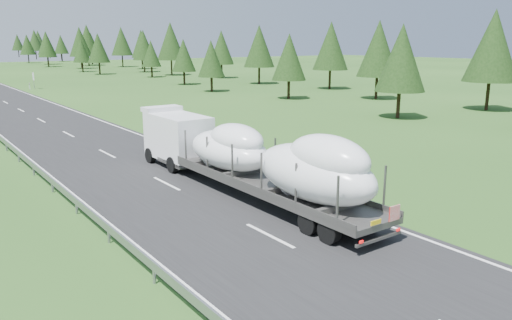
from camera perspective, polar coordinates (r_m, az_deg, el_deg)
highway_sign at (r=87.54m, az=-24.09°, el=8.59°), size 0.08×0.90×2.60m
tree_line_right at (r=128.06m, az=-13.08°, el=12.78°), size 26.10×294.79×12.58m
boat_truck at (r=24.24m, az=-1.04°, el=0.66°), size 2.79×18.34×3.83m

